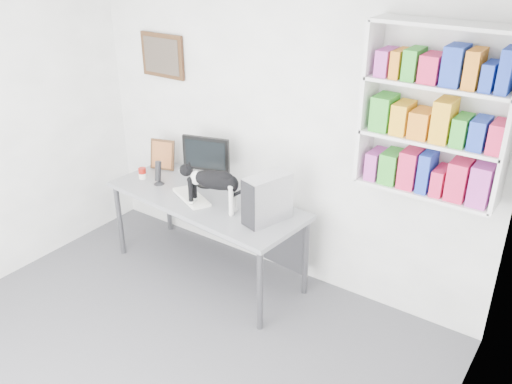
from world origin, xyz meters
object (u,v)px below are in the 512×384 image
Objects in this scene: speaker at (158,172)px; leaning_print at (162,154)px; soup_can at (142,173)px; keyboard at (191,197)px; desk at (207,236)px; monitor at (206,161)px; bookshelf at (435,113)px; cat at (214,190)px; pc_tower at (268,199)px.

speaker is 0.37m from leaning_print.
keyboard is at bearing -5.49° from soup_can.
keyboard is 1.90× the size of speaker.
soup_can is at bearing -173.16° from desk.
desk is at bearing -70.34° from monitor.
desk is 0.90m from soup_can.
soup_can is at bearing -172.12° from bookshelf.
cat is (0.99, -0.40, 0.03)m from leaning_print.
soup_can is (-0.77, -0.02, 0.46)m from desk.
speaker is at bearing -163.81° from pc_tower.
pc_tower reaches higher than desk.
pc_tower is at bearing 2.59° from desk.
speaker is at bearing -172.25° from desk.
cat reaches higher than leaning_print.
cat reaches higher than desk.
cat is at bearing -6.39° from soup_can.
monitor reaches higher than cat.
pc_tower is at bearing 28.60° from keyboard.
desk is at bearing -36.64° from leaning_print.
monitor is 0.40m from keyboard.
cat is at bearing -5.43° from speaker.
leaning_print is at bearing -175.15° from pc_tower.
desk is 17.66× the size of soup_can.
soup_can is at bearing 160.94° from cat.
monitor is 0.48m from speaker.
speaker is (-1.25, 0.01, -0.08)m from pc_tower.
speaker is (-2.40, -0.36, -0.93)m from bookshelf.
leaning_print is (-0.61, 0.04, -0.09)m from monitor.
leaning_print is 2.90× the size of soup_can.
monitor is (-2.01, -0.10, -0.80)m from bookshelf.
soup_can is (0.00, -0.29, -0.10)m from leaning_print.
soup_can is (-1.47, 0.01, -0.15)m from pc_tower.
soup_can is (-0.68, 0.07, 0.04)m from keyboard.
bookshelf is 11.38× the size of soup_can.
bookshelf reaches higher than speaker.
monitor is at bearing 179.30° from pc_tower.
pc_tower reaches higher than leaning_print.
desk is (-1.84, -0.34, -1.45)m from bookshelf.
bookshelf is 2.17m from monitor.
bookshelf is 1.99× the size of cat.
cat is (-0.48, -0.10, -0.01)m from pc_tower.
soup_can is (-0.60, -0.26, -0.19)m from monitor.
keyboard is at bearing -159.41° from pc_tower.
keyboard is 0.73× the size of cat.
desk is 8.01× the size of speaker.
desk is 3.95× the size of monitor.
monitor is 2.03× the size of speaker.
leaning_print is at bearing 176.82° from keyboard.
leaning_print is 1.07m from cat.
bookshelf is at bearing -12.94° from monitor.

